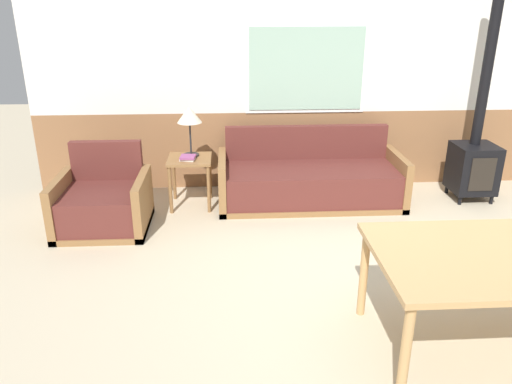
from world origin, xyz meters
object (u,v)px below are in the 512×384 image
armchair (103,204)px  side_table (190,167)px  dining_table (512,262)px  wood_stove (475,151)px  table_lamp (189,117)px  couch (310,181)px

armchair → side_table: (0.85, 0.53, 0.20)m
dining_table → wood_stove: bearing=68.4°
armchair → table_lamp: (0.86, 0.61, 0.75)m
wood_stove → couch: bearing=-179.7°
couch → dining_table: couch is taller
dining_table → wood_stove: wood_stove is taller
couch → dining_table: (0.84, -2.64, 0.41)m
table_lamp → wood_stove: wood_stove is taller
armchair → dining_table: bearing=-48.7°
armchair → dining_table: size_ratio=0.52×
side_table → dining_table: (2.19, -2.62, 0.20)m
wood_stove → side_table: bearing=-179.5°
armchair → side_table: 1.02m
armchair → wood_stove: 4.14m
couch → wood_stove: 1.92m
table_lamp → couch: bearing=-2.6°
dining_table → couch: bearing=107.7°
couch → wood_stove: wood_stove is taller
table_lamp → side_table: bearing=-99.6°
side_table → armchair: bearing=-148.0°
table_lamp → dining_table: table_lamp is taller
armchair → table_lamp: table_lamp is taller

